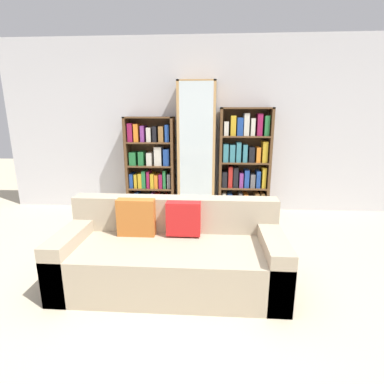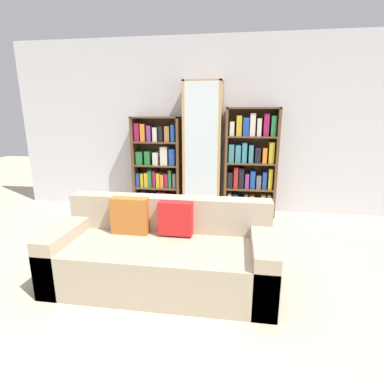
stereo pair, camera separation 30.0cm
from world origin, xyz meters
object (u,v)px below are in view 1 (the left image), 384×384
Objects in this scene: bookshelf_left at (151,168)px; bookshelf_right at (244,164)px; display_cabinet at (197,150)px; wine_bottle at (238,238)px; couch at (171,255)px.

bookshelf_left is 1.48m from bookshelf_right.
bookshelf_left is 0.74× the size of display_cabinet.
display_cabinet reaches higher than bookshelf_left.
display_cabinet reaches higher than bookshelf_right.
couch is at bearing -134.00° from wine_bottle.
wine_bottle is (1.29, -1.43, -0.55)m from bookshelf_left.
bookshelf_left is at bearing 105.86° from couch.
bookshelf_right reaches higher than bookshelf_left.
display_cabinet is (0.13, 2.12, 0.74)m from couch.
bookshelf_right is at bearing 67.85° from couch.
bookshelf_right is (1.48, -0.00, 0.08)m from bookshelf_left.
bookshelf_right is 4.10× the size of wine_bottle.
couch is 1.34× the size of bookshelf_left.
bookshelf_left is 3.77× the size of wine_bottle.
bookshelf_right is at bearing 82.61° from wine_bottle.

